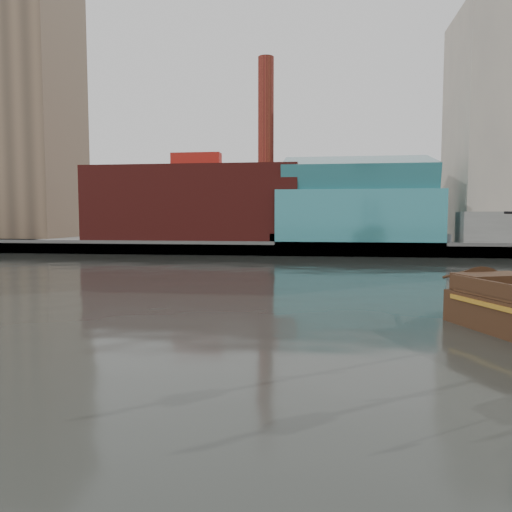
# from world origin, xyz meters

# --- Properties ---
(ground) EXTENTS (400.00, 400.00, 0.00)m
(ground) POSITION_xyz_m (0.00, 0.00, 0.00)
(ground) COLOR #242621
(ground) RESTS_ON ground
(promenade_far) EXTENTS (220.00, 60.00, 2.00)m
(promenade_far) POSITION_xyz_m (0.00, 92.00, 1.00)
(promenade_far) COLOR slate
(promenade_far) RESTS_ON ground
(seawall) EXTENTS (220.00, 1.00, 2.60)m
(seawall) POSITION_xyz_m (0.00, 62.50, 1.30)
(seawall) COLOR #4C4C49
(seawall) RESTS_ON ground
(skyline) EXTENTS (149.00, 45.00, 62.00)m
(skyline) POSITION_xyz_m (5.21, 84.56, 24.55)
(skyline) COLOR brown
(skyline) RESTS_ON promenade_far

